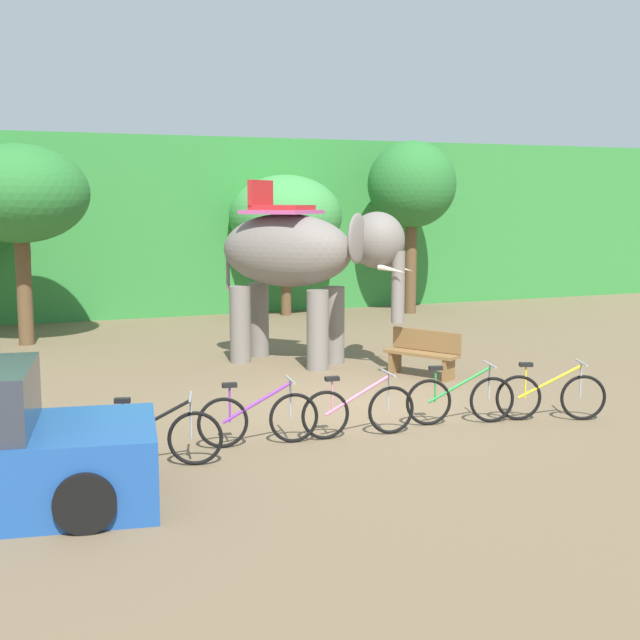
# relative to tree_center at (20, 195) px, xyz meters

# --- Properties ---
(ground_plane) EXTENTS (80.00, 80.00, 0.00)m
(ground_plane) POSITION_rel_tree_center_xyz_m (4.81, -8.25, -3.49)
(ground_plane) COLOR brown
(foliage_hedge) EXTENTS (36.00, 6.00, 5.20)m
(foliage_hedge) POSITION_rel_tree_center_xyz_m (4.81, 6.49, -0.89)
(foliage_hedge) COLOR #338438
(foliage_hedge) RESTS_ON ground
(tree_center) EXTENTS (3.15, 3.15, 4.65)m
(tree_center) POSITION_rel_tree_center_xyz_m (0.00, 0.00, 0.00)
(tree_center) COLOR brown
(tree_center) RESTS_ON ground
(tree_far_left) EXTENTS (3.29, 3.29, 4.10)m
(tree_far_left) POSITION_rel_tree_center_xyz_m (7.40, 2.62, -0.60)
(tree_far_left) COLOR brown
(tree_far_left) RESTS_ON ground
(tree_left) EXTENTS (2.61, 2.61, 5.10)m
(tree_left) POSITION_rel_tree_center_xyz_m (11.01, 1.67, 0.29)
(tree_left) COLOR brown
(tree_left) RESTS_ON ground
(elephant) EXTENTS (3.58, 3.76, 3.78)m
(elephant) POSITION_rel_tree_center_xyz_m (5.17, -4.63, -1.29)
(elephant) COLOR slate
(elephant) RESTS_ON ground
(bike_black) EXTENTS (1.66, 0.62, 0.92)m
(bike_black) POSITION_rel_tree_center_xyz_m (1.04, -10.36, -3.10)
(bike_black) COLOR black
(bike_black) RESTS_ON ground
(bike_purple) EXTENTS (1.71, 0.52, 0.92)m
(bike_purple) POSITION_rel_tree_center_xyz_m (2.55, -9.93, -3.10)
(bike_purple) COLOR black
(bike_purple) RESTS_ON ground
(bike_pink) EXTENTS (1.71, 0.52, 0.92)m
(bike_pink) POSITION_rel_tree_center_xyz_m (4.01, -10.05, -3.10)
(bike_pink) COLOR black
(bike_pink) RESTS_ON ground
(bike_green) EXTENTS (1.68, 0.56, 0.92)m
(bike_green) POSITION_rel_tree_center_xyz_m (5.74, -9.98, -3.10)
(bike_green) COLOR black
(bike_green) RESTS_ON ground
(bike_yellow) EXTENTS (1.61, 0.75, 0.92)m
(bike_yellow) POSITION_rel_tree_center_xyz_m (7.14, -10.31, -3.10)
(bike_yellow) COLOR black
(bike_yellow) RESTS_ON ground
(wooden_bench) EXTENTS (1.11, 1.50, 0.89)m
(wooden_bench) POSITION_rel_tree_center_xyz_m (6.91, -6.65, -3.01)
(wooden_bench) COLOR brown
(wooden_bench) RESTS_ON ground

